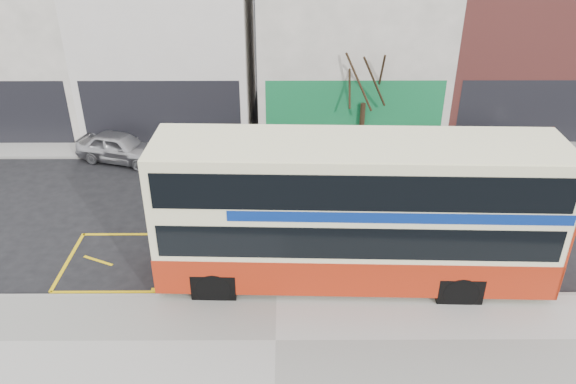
{
  "coord_description": "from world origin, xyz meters",
  "views": [
    {
      "loc": [
        0.29,
        -13.72,
        11.08
      ],
      "look_at": [
        0.36,
        2.0,
        2.39
      ],
      "focal_mm": 35.0,
      "sensor_mm": 36.0,
      "label": 1
    }
  ],
  "objects_px": {
    "bus_stop_post": "(194,249)",
    "car_silver": "(120,147)",
    "car_grey": "(248,153)",
    "street_tree_right": "(366,64)",
    "double_decker_bus": "(356,212)",
    "car_white": "(498,151)"
  },
  "relations": [
    {
      "from": "bus_stop_post",
      "to": "car_silver",
      "type": "height_order",
      "value": "bus_stop_post"
    },
    {
      "from": "bus_stop_post",
      "to": "car_grey",
      "type": "height_order",
      "value": "bus_stop_post"
    },
    {
      "from": "bus_stop_post",
      "to": "street_tree_right",
      "type": "xyz_separation_m",
      "value": [
        6.23,
        11.23,
        2.15
      ]
    },
    {
      "from": "double_decker_bus",
      "to": "street_tree_right",
      "type": "relative_size",
      "value": 2.02
    },
    {
      "from": "car_white",
      "to": "street_tree_right",
      "type": "height_order",
      "value": "street_tree_right"
    },
    {
      "from": "car_white",
      "to": "double_decker_bus",
      "type": "bearing_deg",
      "value": 147.9
    },
    {
      "from": "bus_stop_post",
      "to": "car_grey",
      "type": "bearing_deg",
      "value": 86.22
    },
    {
      "from": "bus_stop_post",
      "to": "double_decker_bus",
      "type": "bearing_deg",
      "value": 14.56
    },
    {
      "from": "car_silver",
      "to": "street_tree_right",
      "type": "bearing_deg",
      "value": -64.67
    },
    {
      "from": "car_white",
      "to": "street_tree_right",
      "type": "relative_size",
      "value": 0.79
    },
    {
      "from": "bus_stop_post",
      "to": "car_grey",
      "type": "distance_m",
      "value": 9.0
    },
    {
      "from": "car_grey",
      "to": "street_tree_right",
      "type": "xyz_separation_m",
      "value": [
        5.22,
        2.35,
        3.25
      ]
    },
    {
      "from": "double_decker_bus",
      "to": "street_tree_right",
      "type": "distance_m",
      "value": 10.45
    },
    {
      "from": "car_silver",
      "to": "bus_stop_post",
      "type": "bearing_deg",
      "value": -136.23
    },
    {
      "from": "street_tree_right",
      "to": "bus_stop_post",
      "type": "bearing_deg",
      "value": -119.03
    },
    {
      "from": "car_silver",
      "to": "car_white",
      "type": "xyz_separation_m",
      "value": [
        16.86,
        -0.44,
        -0.0
      ]
    },
    {
      "from": "bus_stop_post",
      "to": "car_grey",
      "type": "xyz_separation_m",
      "value": [
        1.01,
        8.87,
        -1.1
      ]
    },
    {
      "from": "bus_stop_post",
      "to": "car_white",
      "type": "xyz_separation_m",
      "value": [
        12.06,
        9.26,
        -1.19
      ]
    },
    {
      "from": "double_decker_bus",
      "to": "car_grey",
      "type": "xyz_separation_m",
      "value": [
        -3.74,
        7.88,
        -1.72
      ]
    },
    {
      "from": "car_grey",
      "to": "car_white",
      "type": "xyz_separation_m",
      "value": [
        11.05,
        0.39,
        -0.09
      ]
    },
    {
      "from": "street_tree_right",
      "to": "car_white",
      "type": "bearing_deg",
      "value": -18.65
    },
    {
      "from": "double_decker_bus",
      "to": "car_white",
      "type": "height_order",
      "value": "double_decker_bus"
    }
  ]
}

